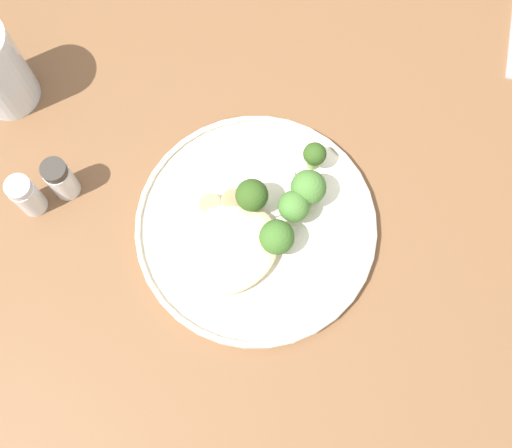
% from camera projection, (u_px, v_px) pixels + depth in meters
% --- Properties ---
extents(ground, '(6.00, 6.00, 0.00)m').
position_uv_depth(ground, '(247.00, 316.00, 1.52)').
color(ground, '#2D2B28').
extents(wooden_dining_table, '(1.40, 1.00, 0.74)m').
position_uv_depth(wooden_dining_table, '(240.00, 233.00, 0.89)').
color(wooden_dining_table, brown).
rests_on(wooden_dining_table, ground).
extents(dinner_plate, '(0.29, 0.29, 0.02)m').
position_uv_depth(dinner_plate, '(256.00, 227.00, 0.80)').
color(dinner_plate, beige).
rests_on(dinner_plate, wooden_dining_table).
extents(noodle_bed, '(0.13, 0.11, 0.03)m').
position_uv_depth(noodle_bed, '(225.00, 248.00, 0.78)').
color(noodle_bed, beige).
rests_on(noodle_bed, dinner_plate).
extents(seared_scallop_large_seared, '(0.02, 0.02, 0.01)m').
position_uv_depth(seared_scallop_large_seared, '(186.00, 246.00, 0.78)').
color(seared_scallop_large_seared, '#E5C689').
rests_on(seared_scallop_large_seared, dinner_plate).
extents(seared_scallop_on_noodles, '(0.03, 0.03, 0.01)m').
position_uv_depth(seared_scallop_on_noodles, '(210.00, 205.00, 0.79)').
color(seared_scallop_on_noodles, '#E5C689').
rests_on(seared_scallop_on_noodles, dinner_plate).
extents(seared_scallop_right_edge, '(0.03, 0.03, 0.01)m').
position_uv_depth(seared_scallop_right_edge, '(238.00, 200.00, 0.80)').
color(seared_scallop_right_edge, '#DBB77A').
rests_on(seared_scallop_right_edge, dinner_plate).
extents(seared_scallop_front_small, '(0.02, 0.02, 0.02)m').
position_uv_depth(seared_scallop_front_small, '(224.00, 247.00, 0.78)').
color(seared_scallop_front_small, '#E5C689').
rests_on(seared_scallop_front_small, dinner_plate).
extents(seared_scallop_left_edge, '(0.03, 0.03, 0.02)m').
position_uv_depth(seared_scallop_left_edge, '(230.00, 262.00, 0.77)').
color(seared_scallop_left_edge, '#DBB77A').
rests_on(seared_scallop_left_edge, dinner_plate).
extents(broccoli_floret_front_edge, '(0.04, 0.04, 0.05)m').
position_uv_depth(broccoli_floret_front_edge, '(308.00, 188.00, 0.78)').
color(broccoli_floret_front_edge, '#7A994C').
rests_on(broccoli_floret_front_edge, dinner_plate).
extents(broccoli_floret_left_leaning, '(0.04, 0.04, 0.05)m').
position_uv_depth(broccoli_floret_left_leaning, '(294.00, 207.00, 0.77)').
color(broccoli_floret_left_leaning, '#7A994C').
rests_on(broccoli_floret_left_leaning, dinner_plate).
extents(broccoli_floret_right_tilted, '(0.04, 0.04, 0.05)m').
position_uv_depth(broccoli_floret_right_tilted, '(252.00, 196.00, 0.77)').
color(broccoli_floret_right_tilted, '#7A994C').
rests_on(broccoli_floret_right_tilted, dinner_plate).
extents(broccoli_floret_split_head, '(0.03, 0.03, 0.05)m').
position_uv_depth(broccoli_floret_split_head, '(314.00, 155.00, 0.79)').
color(broccoli_floret_split_head, '#7A994C').
rests_on(broccoli_floret_split_head, dinner_plate).
extents(broccoli_floret_tall_stalk, '(0.04, 0.04, 0.05)m').
position_uv_depth(broccoli_floret_tall_stalk, '(277.00, 237.00, 0.76)').
color(broccoli_floret_tall_stalk, '#7A994C').
rests_on(broccoli_floret_tall_stalk, dinner_plate).
extents(onion_sliver_curled_piece, '(0.02, 0.05, 0.00)m').
position_uv_depth(onion_sliver_curled_piece, '(294.00, 190.00, 0.81)').
color(onion_sliver_curled_piece, silver).
rests_on(onion_sliver_curled_piece, dinner_plate).
extents(onion_sliver_short_strip, '(0.05, 0.01, 0.00)m').
position_uv_depth(onion_sliver_short_strip, '(296.00, 208.00, 0.80)').
color(onion_sliver_short_strip, silver).
rests_on(onion_sliver_short_strip, dinner_plate).
extents(salt_shaker, '(0.03, 0.03, 0.07)m').
position_uv_depth(salt_shaker, '(26.00, 196.00, 0.79)').
color(salt_shaker, white).
rests_on(salt_shaker, wooden_dining_table).
extents(pepper_shaker, '(0.03, 0.03, 0.07)m').
position_uv_depth(pepper_shaker, '(61.00, 179.00, 0.79)').
color(pepper_shaker, white).
rests_on(pepper_shaker, wooden_dining_table).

